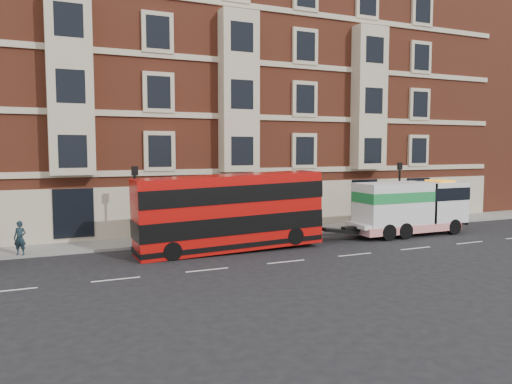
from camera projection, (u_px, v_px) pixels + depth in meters
ground at (286, 262)px, 24.06m from camera, size 120.00×120.00×0.00m
sidewalk at (230, 236)px, 30.88m from camera, size 90.00×3.00×0.15m
victorian_terrace at (200, 86)px, 37.03m from camera, size 45.00×12.00×20.40m
filler_east at (510, 108)px, 48.96m from camera, size 18.00×10.00×19.00m
lamp_post_west at (135, 200)px, 27.03m from camera, size 0.35×0.15×4.35m
lamp_post_east at (399, 189)px, 34.34m from camera, size 0.35×0.15×4.35m
double_decker_bus at (230, 211)px, 26.44m from camera, size 10.04×2.30×4.06m
tow_truck at (409, 207)px, 31.37m from camera, size 8.04×2.38×3.35m
pedestrian at (20, 238)px, 24.81m from camera, size 0.74×0.65×1.72m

